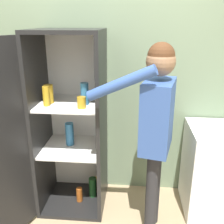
# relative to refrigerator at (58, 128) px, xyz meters

# --- Properties ---
(wall_back) EXTENTS (7.00, 0.06, 2.55)m
(wall_back) POSITION_rel_refrigerator_xyz_m (0.35, 0.45, 0.38)
(wall_back) COLOR gray
(wall_back) RESTS_ON ground_plane
(refrigerator) EXTENTS (0.94, 1.22, 1.80)m
(refrigerator) POSITION_rel_refrigerator_xyz_m (0.00, 0.00, 0.00)
(refrigerator) COLOR black
(refrigerator) RESTS_ON ground_plane
(person) EXTENTS (0.73, 0.53, 1.73)m
(person) POSITION_rel_refrigerator_xyz_m (0.91, -0.22, 0.22)
(person) COLOR #262628
(person) RESTS_ON ground_plane
(counter) EXTENTS (0.71, 0.59, 0.90)m
(counter) POSITION_rel_refrigerator_xyz_m (1.62, 0.10, -0.44)
(counter) COLOR white
(counter) RESTS_ON ground_plane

